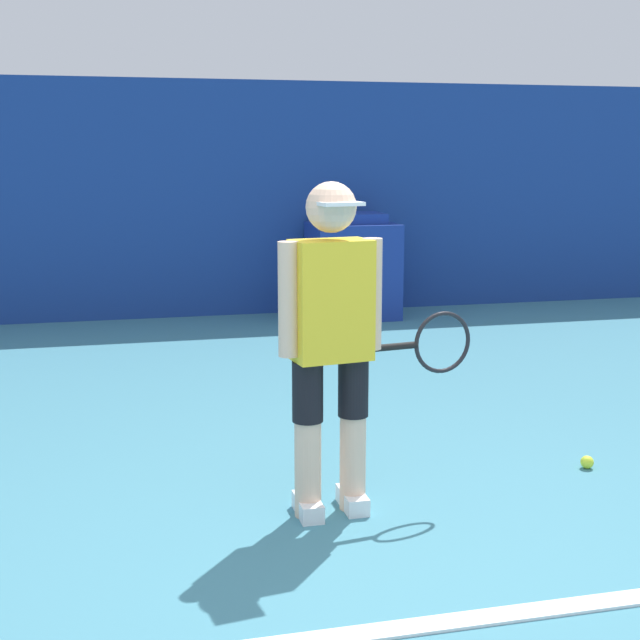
# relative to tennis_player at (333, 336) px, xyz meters

# --- Properties ---
(ground_plane) EXTENTS (24.00, 24.00, 0.00)m
(ground_plane) POSITION_rel_tennis_player_xyz_m (0.03, -0.74, -0.82)
(ground_plane) COLOR teal
(back_wall) EXTENTS (24.00, 0.10, 2.31)m
(back_wall) POSITION_rel_tennis_player_xyz_m (0.03, 5.13, 0.33)
(back_wall) COLOR navy
(back_wall) RESTS_ON ground_plane
(court_baseline) EXTENTS (21.60, 0.10, 0.01)m
(court_baseline) POSITION_rel_tennis_player_xyz_m (0.03, -1.06, -0.82)
(court_baseline) COLOR white
(court_baseline) RESTS_ON ground_plane
(tennis_player) EXTENTS (0.94, 0.31, 1.49)m
(tennis_player) POSITION_rel_tennis_player_xyz_m (0.00, 0.00, 0.00)
(tennis_player) COLOR beige
(tennis_player) RESTS_ON ground_plane
(tennis_ball) EXTENTS (0.07, 0.07, 0.07)m
(tennis_ball) POSITION_rel_tennis_player_xyz_m (1.42, 0.23, -0.79)
(tennis_ball) COLOR #D1E533
(tennis_ball) RESTS_ON ground_plane
(covered_chair) EXTENTS (0.83, 0.69, 1.03)m
(covered_chair) POSITION_rel_tennis_player_xyz_m (1.42, 4.69, -0.33)
(covered_chair) COLOR navy
(covered_chair) RESTS_ON ground_plane
(water_bottle) EXTENTS (0.08, 0.08, 0.28)m
(water_bottle) POSITION_rel_tennis_player_xyz_m (0.84, 4.55, -0.69)
(water_bottle) COLOR #33ADD6
(water_bottle) RESTS_ON ground_plane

